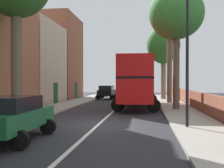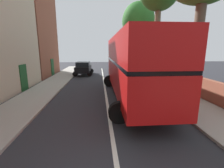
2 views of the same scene
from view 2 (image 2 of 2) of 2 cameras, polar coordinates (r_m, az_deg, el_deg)
The scene contains 3 objects.
double_decker_bus at distance 10.48m, azimuth 7.31°, elevation 7.31°, with size 3.58×10.71×4.06m.
parked_car_black_left_1 at distance 21.07m, azimuth -10.22°, elevation 5.89°, with size 2.50×4.22×1.73m.
street_tree_right_3 at distance 21.63m, azimuth 9.45°, elevation 21.16°, with size 4.06×4.06×8.93m.
Camera 2 is at (-0.45, -0.96, 3.24)m, focal length 25.40 mm.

